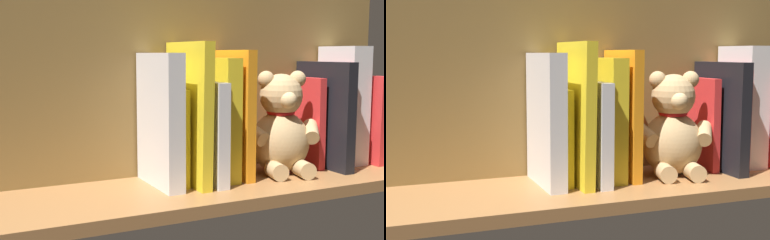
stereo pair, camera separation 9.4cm
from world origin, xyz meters
The scene contains 14 objects.
ground_plane centered at (0.00, 0.00, -1.10)cm, with size 102.67×26.11×2.20cm, color #9E6B3D.
shelf_back_panel centered at (0.00, -10.81, 19.51)cm, with size 102.67×1.50×39.01cm, color brown.
book_0 centered at (-43.21, -2.76, 9.53)cm, with size 2.28×13.78×19.05cm, color red.
dictionary_thick_white centered at (-38.68, -3.83, 12.68)cm, with size 5.03×11.46×25.35cm, color silver.
book_1 centered at (-34.41, -3.03, 10.28)cm, with size 1.74×13.26×20.56cm, color red.
book_2 centered at (-31.50, -1.42, 11.06)cm, with size 2.34×16.47×22.12cm, color black.
book_3 centered at (-28.65, -4.00, 9.43)cm, with size 1.59×11.32×18.86cm, color red.
teddy_bear centered at (-20.12, -0.77, 9.00)cm, with size 16.15×14.92×20.46cm.
book_4 centered at (-10.09, -2.70, 12.24)cm, with size 1.90×13.92×24.48cm, color orange.
book_5 centered at (-6.73, -2.87, 11.51)cm, with size 3.08×13.58×23.01cm, color yellow.
book_6 centered at (-3.16, -1.60, 9.39)cm, with size 2.32×16.12×18.78cm, color silver.
book_7 centered at (-0.12, -1.56, 12.95)cm, with size 2.00×16.20×25.90cm, color yellow.
book_8 centered at (2.38, -3.35, 8.75)cm, with size 1.26×12.61×17.49cm, color yellow.
book_9 centered at (5.44, -2.03, 11.97)cm, with size 3.11×15.26×23.94cm, color silver.
Camera 2 is at (32.54, 87.95, 23.88)cm, focal length 49.09 mm.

